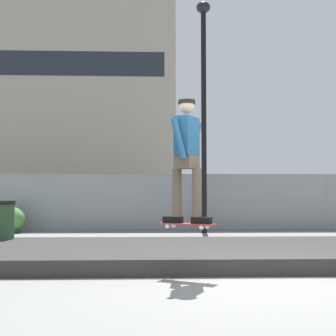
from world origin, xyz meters
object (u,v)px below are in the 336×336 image
(parked_car_mid, at_px, (208,204))
(skater, at_px, (187,152))
(parked_car_near, at_px, (57,204))
(trash_bin, at_px, (0,226))
(skateboard, at_px, (187,224))
(shrub_left, at_px, (7,219))
(street_lamp, at_px, (204,89))

(parked_car_mid, bearing_deg, skater, -98.56)
(skater, relative_size, parked_car_near, 0.38)
(skater, height_order, trash_bin, skater)
(trash_bin, bearing_deg, parked_car_mid, 56.01)
(parked_car_mid, bearing_deg, trash_bin, -123.99)
(skater, bearing_deg, skateboard, -90.00)
(shrub_left, bearing_deg, parked_car_mid, 24.82)
(skateboard, relative_size, skater, 0.45)
(street_lamp, xyz_separation_m, parked_car_mid, (0.51, 3.21, -3.63))
(skateboard, height_order, parked_car_near, parked_car_near)
(parked_car_near, bearing_deg, parked_car_mid, 0.07)
(parked_car_near, bearing_deg, street_lamp, -31.96)
(skater, height_order, parked_car_mid, skater)
(parked_car_mid, bearing_deg, street_lamp, -99.00)
(street_lamp, height_order, parked_car_mid, street_lamp)
(parked_car_near, xyz_separation_m, shrub_left, (-0.90, -3.01, -0.43))
(skater, xyz_separation_m, street_lamp, (1.16, 7.85, 2.73))
(street_lamp, bearing_deg, skater, -98.39)
(shrub_left, bearing_deg, skater, -58.81)
(skateboard, relative_size, street_lamp, 0.11)
(parked_car_near, relative_size, shrub_left, 4.26)
(parked_car_mid, relative_size, trash_bin, 4.39)
(shrub_left, relative_size, trash_bin, 1.03)
(trash_bin, bearing_deg, parked_car_near, 92.88)
(street_lamp, distance_m, parked_car_mid, 4.87)
(skater, height_order, parked_car_near, skater)
(skateboard, bearing_deg, parked_car_mid, 81.44)
(skateboard, bearing_deg, trash_bin, 137.47)
(street_lamp, distance_m, parked_car_near, 7.05)
(parked_car_near, relative_size, parked_car_mid, 1.00)
(skater, distance_m, parked_car_mid, 11.22)
(shrub_left, height_order, trash_bin, trash_bin)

